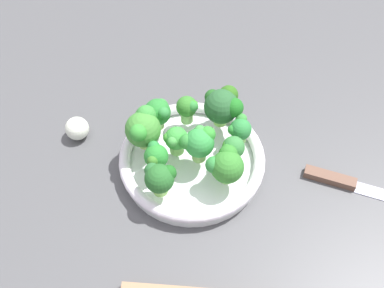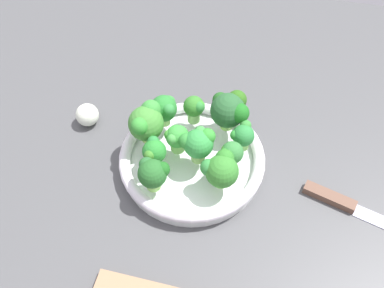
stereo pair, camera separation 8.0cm
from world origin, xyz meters
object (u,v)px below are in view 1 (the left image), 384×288
object	(u,v)px
bowl	(192,160)
broccoli_floret_10	(233,148)
knife	(355,186)
garlic_bulb	(77,128)
broccoli_floret_2	(157,113)
broccoli_floret_4	(188,108)
broccoli_floret_6	(176,140)
broccoli_floret_9	(160,178)
broccoli_floret_0	(199,142)
broccoli_floret_1	(226,165)
broccoli_floret_5	(143,127)
broccoli_floret_3	(240,129)
broccoli_floret_7	(156,158)
broccoli_floret_8	(223,105)

from	to	relation	value
bowl	broccoli_floret_10	world-z (taller)	broccoli_floret_10
knife	garlic_bulb	xyz separation A→B (cm)	(54.06, -9.63, 1.82)
broccoli_floret_2	knife	size ratio (longest dim) A/B	0.26
broccoli_floret_4	broccoli_floret_10	bearing A→B (deg)	133.29
broccoli_floret_4	broccoli_floret_6	world-z (taller)	broccoli_floret_4
broccoli_floret_9	knife	xyz separation A→B (cm)	(-35.73, -4.87, -7.20)
broccoli_floret_0	knife	size ratio (longest dim) A/B	0.28
broccoli_floret_1	garlic_bulb	xyz separation A→B (cm)	(29.55, -11.17, -5.19)
broccoli_floret_6	knife	distance (cm)	34.56
broccoli_floret_4	broccoli_floret_6	xyz separation A→B (cm)	(1.81, 7.62, -0.39)
broccoli_floret_0	broccoli_floret_10	size ratio (longest dim) A/B	1.27
broccoli_floret_4	broccoli_floret_5	xyz separation A→B (cm)	(7.77, 6.11, 1.17)
broccoli_floret_3	knife	distance (cm)	23.96
bowl	broccoli_floret_1	world-z (taller)	broccoli_floret_1
broccoli_floret_4	garlic_bulb	bearing A→B (deg)	4.73
broccoli_floret_3	broccoli_floret_7	distance (cm)	16.76
broccoli_floret_9	garlic_bulb	distance (cm)	23.99
bowl	broccoli_floret_0	xyz separation A→B (cm)	(-1.28, 0.65, 6.40)
broccoli_floret_5	broccoli_floret_0	bearing A→B (deg)	165.26
broccoli_floret_8	broccoli_floret_4	bearing A→B (deg)	1.14
broccoli_floret_2	broccoli_floret_5	size ratio (longest dim) A/B	0.82
broccoli_floret_2	broccoli_floret_9	size ratio (longest dim) A/B	1.04
broccoli_floret_0	broccoli_floret_2	world-z (taller)	broccoli_floret_0
broccoli_floret_2	broccoli_floret_3	distance (cm)	15.89
broccoli_floret_4	broccoli_floret_7	world-z (taller)	broccoli_floret_4
broccoli_floret_9	broccoli_floret_1	bearing A→B (deg)	-163.43
broccoli_floret_9	garlic_bulb	bearing A→B (deg)	-38.35
broccoli_floret_0	broccoli_floret_9	size ratio (longest dim) A/B	1.11
bowl	broccoli_floret_3	distance (cm)	10.80
garlic_bulb	knife	bearing A→B (deg)	169.90
broccoli_floret_9	broccoli_floret_6	bearing A→B (deg)	-103.25
broccoli_floret_5	broccoli_floret_9	world-z (taller)	broccoli_floret_5
broccoli_floret_2	knife	xyz separation A→B (cm)	(-37.60, 9.62, -7.53)
broccoli_floret_4	broccoli_floret_5	distance (cm)	9.95
broccoli_floret_1	broccoli_floret_9	distance (cm)	11.70
bowl	broccoli_floret_0	distance (cm)	6.56
broccoli_floret_9	broccoli_floret_0	bearing A→B (deg)	-130.03
broccoli_floret_6	knife	xyz separation A→B (cm)	(-33.67, 3.85, -6.74)
broccoli_floret_2	broccoli_floret_10	xyz separation A→B (cm)	(-14.26, 7.19, -0.79)
broccoli_floret_0	broccoli_floret_3	bearing A→B (deg)	-148.75
broccoli_floret_0	broccoli_floret_1	size ratio (longest dim) A/B	1.05
bowl	broccoli_floret_3	world-z (taller)	broccoli_floret_3
broccoli_floret_0	broccoli_floret_6	distance (cm)	4.57
broccoli_floret_6	broccoli_floret_9	distance (cm)	8.97
broccoli_floret_8	broccoli_floret_10	xyz separation A→B (cm)	(-1.85, 9.18, -1.36)
broccoli_floret_7	broccoli_floret_8	distance (cm)	16.75
broccoli_floret_2	garlic_bulb	bearing A→B (deg)	-0.06
broccoli_floret_5	broccoli_floret_7	world-z (taller)	broccoli_floret_5
broccoli_floret_6	broccoli_floret_7	distance (cm)	5.23
broccoli_floret_1	broccoli_floret_9	world-z (taller)	same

